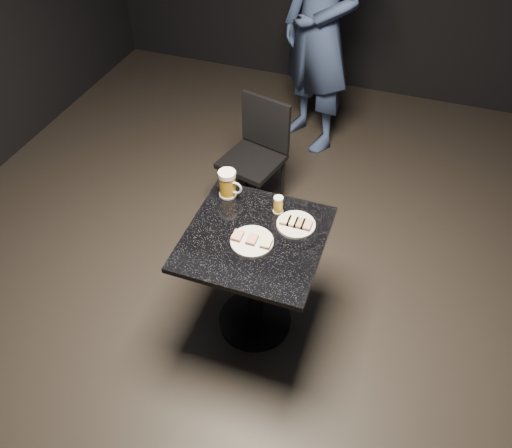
% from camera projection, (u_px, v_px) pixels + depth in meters
% --- Properties ---
extents(floor, '(6.00, 6.00, 0.00)m').
position_uv_depth(floor, '(255.00, 321.00, 3.06)').
color(floor, black).
rests_on(floor, ground).
extents(room_shell, '(6.00, 6.00, 6.00)m').
position_uv_depth(room_shell, '(254.00, 23.00, 1.76)').
color(room_shell, black).
rests_on(room_shell, ground).
extents(plate_large, '(0.22, 0.22, 0.01)m').
position_uv_depth(plate_large, '(252.00, 241.00, 2.49)').
color(plate_large, silver).
rests_on(plate_large, table).
extents(plate_small, '(0.20, 0.20, 0.01)m').
position_uv_depth(plate_small, '(296.00, 225.00, 2.58)').
color(plate_small, silver).
rests_on(plate_small, table).
extents(patron, '(0.85, 0.79, 1.95)m').
position_uv_depth(patron, '(320.00, 30.00, 3.74)').
color(patron, navy).
rests_on(patron, floor).
extents(table, '(0.70, 0.70, 0.75)m').
position_uv_depth(table, '(255.00, 267.00, 2.70)').
color(table, black).
rests_on(table, floor).
extents(beer_mug, '(0.14, 0.10, 0.16)m').
position_uv_depth(beer_mug, '(228.00, 184.00, 2.70)').
color(beer_mug, silver).
rests_on(beer_mug, table).
extents(beer_tumbler, '(0.06, 0.06, 0.10)m').
position_uv_depth(beer_tumbler, '(278.00, 205.00, 2.63)').
color(beer_tumbler, silver).
rests_on(beer_tumbler, table).
extents(chair, '(0.46, 0.46, 0.86)m').
position_uv_depth(chair, '(257.00, 151.00, 3.46)').
color(chair, black).
rests_on(chair, floor).
extents(canapes_on_plate_large, '(0.20, 0.07, 0.02)m').
position_uv_depth(canapes_on_plate_large, '(252.00, 239.00, 2.48)').
color(canapes_on_plate_large, '#4C3521').
rests_on(canapes_on_plate_large, plate_large).
extents(canapes_on_plate_small, '(0.16, 0.07, 0.02)m').
position_uv_depth(canapes_on_plate_small, '(296.00, 222.00, 2.57)').
color(canapes_on_plate_small, '#4C3521').
rests_on(canapes_on_plate_small, plate_small).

